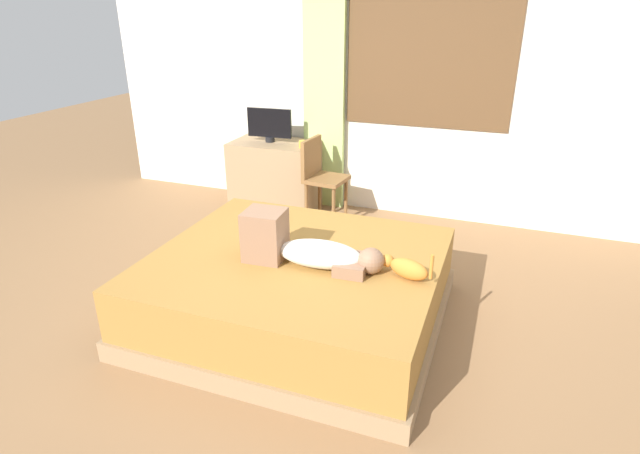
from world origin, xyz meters
TOP-DOWN VIEW (x-y plane):
  - ground_plane at (0.00, 0.00)m, footprint 16.00×16.00m
  - back_wall_with_window at (0.01, 2.47)m, footprint 6.40×0.14m
  - bed at (-0.05, 0.12)m, footprint 1.98×1.78m
  - person_lying at (0.05, 0.04)m, footprint 0.94×0.31m
  - cat at (0.71, 0.08)m, footprint 0.35×0.18m
  - desk at (-1.12, 2.07)m, footprint 0.90×0.56m
  - tv_monitor at (-1.16, 2.07)m, footprint 0.48×0.10m
  - cup at (-0.75, 1.95)m, footprint 0.07×0.07m
  - chair_by_desk at (-0.53, 1.89)m, footprint 0.42×0.42m
  - curtain_left at (-0.66, 2.35)m, footprint 0.44×0.06m

SIDE VIEW (x-z plane):
  - ground_plane at x=0.00m, z-range 0.00..0.00m
  - bed at x=-0.05m, z-range 0.00..0.50m
  - desk at x=-1.12m, z-range 0.00..0.74m
  - chair_by_desk at x=-0.53m, z-range 0.08..0.94m
  - cat at x=0.71m, z-range 0.47..0.68m
  - person_lying at x=0.05m, z-range 0.45..0.79m
  - cup at x=-0.75m, z-range 0.74..0.82m
  - tv_monitor at x=-1.16m, z-range 0.75..1.10m
  - curtain_left at x=-0.66m, z-range 0.00..2.39m
  - back_wall_with_window at x=0.01m, z-range 0.01..2.91m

